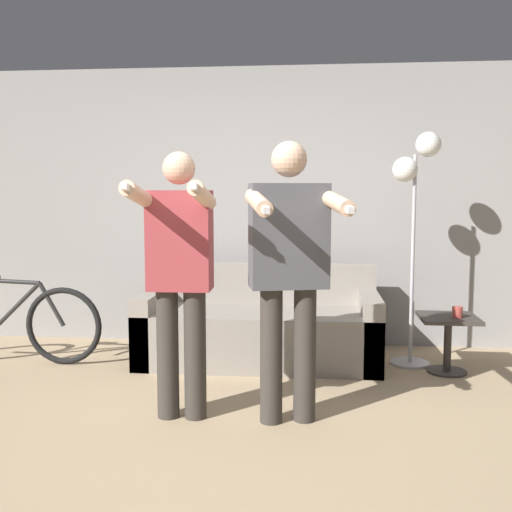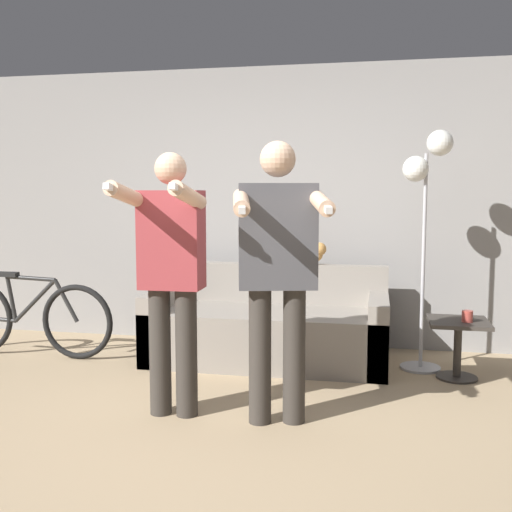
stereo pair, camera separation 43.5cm
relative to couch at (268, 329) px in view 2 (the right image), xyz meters
The scene contains 10 objects.
ground_plane 1.81m from the couch, 92.51° to the right, with size 16.00×16.00×0.00m, color tan.
wall_back 1.22m from the couch, 96.78° to the left, with size 10.00×0.05×2.60m.
couch is the anchor object (origin of this frame).
person_left 1.58m from the couch, 105.40° to the right, with size 0.47×0.67×1.69m.
person_right 1.58m from the couch, 77.34° to the right, with size 0.64×0.76×1.75m.
cat 0.75m from the couch, 50.49° to the left, with size 0.51×0.14×0.20m.
floor_lamp 1.76m from the couch, ahead, with size 0.39×0.33×1.93m.
side_table 1.54m from the couch, ahead, with size 0.45×0.45×0.46m.
cup 1.62m from the couch, ahead, with size 0.08×0.08×0.09m.
bicycle 2.12m from the couch, behind, with size 1.60×0.07×0.74m.
Camera 2 is at (0.97, -3.15, 1.43)m, focal length 42.00 mm.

